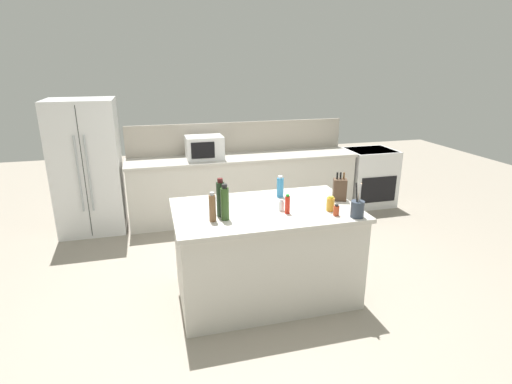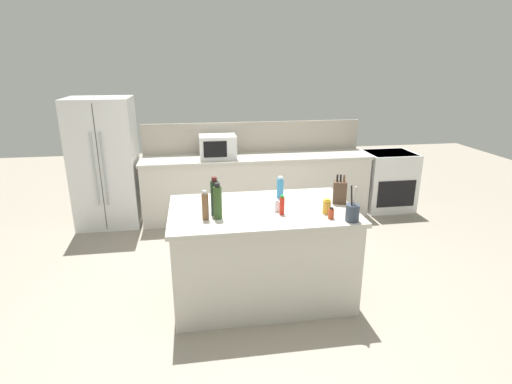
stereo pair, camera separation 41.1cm
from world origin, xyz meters
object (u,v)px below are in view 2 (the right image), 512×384
(knife_block, at_px, (340,192))
(salt_shaker, at_px, (277,206))
(spice_jar_paprika, at_px, (331,213))
(pepper_grinder, at_px, (205,206))
(refrigerator, at_px, (105,163))
(olive_oil_bottle, at_px, (218,202))
(utensil_crock, at_px, (353,212))
(dish_soap_bottle, at_px, (280,188))
(honey_jar, at_px, (327,207))
(wine_bottle, at_px, (215,197))
(microwave, at_px, (218,146))
(range_oven, at_px, (387,180))
(hot_sauce_bottle, at_px, (282,205))

(knife_block, bearing_deg, salt_shaker, -149.18)
(spice_jar_paprika, distance_m, pepper_grinder, 1.12)
(refrigerator, distance_m, spice_jar_paprika, 3.56)
(olive_oil_bottle, bearing_deg, utensil_crock, -11.99)
(spice_jar_paprika, bearing_deg, knife_block, 60.38)
(dish_soap_bottle, bearing_deg, honey_jar, -56.98)
(wine_bottle, relative_size, olive_oil_bottle, 1.08)
(microwave, distance_m, knife_block, 2.41)
(wine_bottle, xyz_separation_m, dish_soap_bottle, (0.69, 0.38, -0.06))
(pepper_grinder, bearing_deg, salt_shaker, 8.09)
(olive_oil_bottle, bearing_deg, microwave, 86.30)
(knife_block, xyz_separation_m, spice_jar_paprika, (-0.22, -0.38, -0.06))
(spice_jar_paprika, height_order, honey_jar, honey_jar)
(refrigerator, relative_size, honey_jar, 12.85)
(microwave, distance_m, dish_soap_bottle, 1.99)
(olive_oil_bottle, bearing_deg, wine_bottle, 102.18)
(refrigerator, bearing_deg, olive_oil_bottle, -59.44)
(wine_bottle, bearing_deg, refrigerator, 121.20)
(refrigerator, distance_m, dish_soap_bottle, 2.89)
(microwave, bearing_deg, spice_jar_paprika, -71.85)
(knife_block, distance_m, pepper_grinder, 1.34)
(honey_jar, height_order, wine_bottle, wine_bottle)
(range_oven, bearing_deg, microwave, 180.00)
(refrigerator, relative_size, knife_block, 6.25)
(spice_jar_paprika, distance_m, olive_oil_bottle, 1.01)
(refrigerator, bearing_deg, range_oven, -0.69)
(dish_soap_bottle, bearing_deg, range_oven, 41.36)
(utensil_crock, height_order, dish_soap_bottle, utensil_crock)
(hot_sauce_bottle, bearing_deg, wine_bottle, 171.49)
(utensil_crock, bearing_deg, refrigerator, 134.03)
(spice_jar_paprika, xyz_separation_m, olive_oil_bottle, (-0.99, 0.16, 0.11))
(refrigerator, relative_size, spice_jar_paprika, 17.23)
(microwave, xyz_separation_m, honey_jar, (0.84, -2.42, -0.10))
(refrigerator, xyz_separation_m, hot_sauce_bottle, (2.02, -2.44, 0.12))
(honey_jar, distance_m, pepper_grinder, 1.11)
(utensil_crock, xyz_separation_m, honey_jar, (-0.16, 0.21, -0.02))
(utensil_crock, relative_size, honey_jar, 2.27)
(dish_soap_bottle, distance_m, hot_sauce_bottle, 0.47)
(range_oven, height_order, hot_sauce_bottle, hot_sauce_bottle)
(knife_block, xyz_separation_m, salt_shaker, (-0.66, -0.13, -0.06))
(microwave, xyz_separation_m, olive_oil_bottle, (-0.15, -2.39, -0.01))
(honey_jar, bearing_deg, wine_bottle, 172.76)
(wine_bottle, distance_m, dish_soap_bottle, 0.78)
(knife_block, bearing_deg, honey_jar, -111.17)
(hot_sauce_bottle, height_order, pepper_grinder, pepper_grinder)
(pepper_grinder, bearing_deg, range_oven, 39.05)
(hot_sauce_bottle, bearing_deg, olive_oil_bottle, -179.52)
(olive_oil_bottle, bearing_deg, range_oven, 40.03)
(olive_oil_bottle, bearing_deg, knife_block, 10.27)
(utensil_crock, distance_m, dish_soap_bottle, 0.87)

